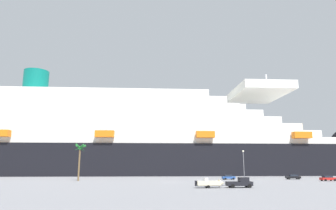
{
  "coord_description": "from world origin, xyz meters",
  "views": [
    {
      "loc": [
        -0.94,
        -84.95,
        4.86
      ],
      "look_at": [
        -0.32,
        35.73,
        29.18
      ],
      "focal_mm": 31.78,
      "sensor_mm": 36.0,
      "label": 1
    }
  ],
  "objects_px": {
    "small_boat_on_trailer": "(211,183)",
    "parked_car_red_hatchback": "(328,178)",
    "street_lamp": "(244,162)",
    "pickup_truck": "(240,183)",
    "parked_car_blue_suv": "(228,177)",
    "cruise_ship": "(112,141)",
    "parked_car_black_coupe": "(293,177)",
    "palm_tree": "(80,151)"
  },
  "relations": [
    {
      "from": "palm_tree",
      "to": "small_boat_on_trailer",
      "type": "bearing_deg",
      "value": -37.53
    },
    {
      "from": "pickup_truck",
      "to": "parked_car_blue_suv",
      "type": "distance_m",
      "value": 35.84
    },
    {
      "from": "street_lamp",
      "to": "parked_car_black_coupe",
      "type": "height_order",
      "value": "street_lamp"
    },
    {
      "from": "cruise_ship",
      "to": "palm_tree",
      "type": "distance_m",
      "value": 51.66
    },
    {
      "from": "small_boat_on_trailer",
      "to": "parked_car_black_coupe",
      "type": "distance_m",
      "value": 50.47
    },
    {
      "from": "parked_car_red_hatchback",
      "to": "cruise_ship",
      "type": "bearing_deg",
      "value": 145.67
    },
    {
      "from": "pickup_truck",
      "to": "parked_car_blue_suv",
      "type": "height_order",
      "value": "pickup_truck"
    },
    {
      "from": "small_boat_on_trailer",
      "to": "parked_car_blue_suv",
      "type": "height_order",
      "value": "small_boat_on_trailer"
    },
    {
      "from": "small_boat_on_trailer",
      "to": "parked_car_blue_suv",
      "type": "distance_m",
      "value": 37.9
    },
    {
      "from": "parked_car_blue_suv",
      "to": "cruise_ship",
      "type": "bearing_deg",
      "value": 137.7
    },
    {
      "from": "cruise_ship",
      "to": "small_boat_on_trailer",
      "type": "xyz_separation_m",
      "value": [
        36.26,
        -79.33,
        -15.15
      ]
    },
    {
      "from": "small_boat_on_trailer",
      "to": "parked_car_blue_suv",
      "type": "relative_size",
      "value": 1.6
    },
    {
      "from": "street_lamp",
      "to": "pickup_truck",
      "type": "bearing_deg",
      "value": -107.27
    },
    {
      "from": "cruise_ship",
      "to": "palm_tree",
      "type": "height_order",
      "value": "cruise_ship"
    },
    {
      "from": "palm_tree",
      "to": "street_lamp",
      "type": "distance_m",
      "value": 49.6
    },
    {
      "from": "parked_car_red_hatchback",
      "to": "pickup_truck",
      "type": "bearing_deg",
      "value": -141.31
    },
    {
      "from": "cruise_ship",
      "to": "street_lamp",
      "type": "distance_m",
      "value": 78.58
    },
    {
      "from": "street_lamp",
      "to": "small_boat_on_trailer",
      "type": "bearing_deg",
      "value": -123.19
    },
    {
      "from": "pickup_truck",
      "to": "parked_car_black_coupe",
      "type": "bearing_deg",
      "value": 53.87
    },
    {
      "from": "pickup_truck",
      "to": "small_boat_on_trailer",
      "type": "height_order",
      "value": "pickup_truck"
    },
    {
      "from": "parked_car_black_coupe",
      "to": "cruise_ship",
      "type": "bearing_deg",
      "value": 149.21
    },
    {
      "from": "cruise_ship",
      "to": "pickup_truck",
      "type": "xyz_separation_m",
      "value": [
        42.68,
        -78.62,
        -15.07
      ]
    },
    {
      "from": "cruise_ship",
      "to": "parked_car_red_hatchback",
      "type": "bearing_deg",
      "value": -34.33
    },
    {
      "from": "cruise_ship",
      "to": "parked_car_blue_suv",
      "type": "relative_size",
      "value": 66.31
    },
    {
      "from": "small_boat_on_trailer",
      "to": "parked_car_red_hatchback",
      "type": "bearing_deg",
      "value": 34.59
    },
    {
      "from": "cruise_ship",
      "to": "parked_car_black_coupe",
      "type": "relative_size",
      "value": 60.53
    },
    {
      "from": "parked_car_blue_suv",
      "to": "palm_tree",
      "type": "bearing_deg",
      "value": -170.36
    },
    {
      "from": "cruise_ship",
      "to": "parked_car_black_coupe",
      "type": "xyz_separation_m",
      "value": [
        69.73,
        -41.55,
        -15.28
      ]
    },
    {
      "from": "pickup_truck",
      "to": "street_lamp",
      "type": "relative_size",
      "value": 0.66
    },
    {
      "from": "palm_tree",
      "to": "parked_car_blue_suv",
      "type": "height_order",
      "value": "palm_tree"
    },
    {
      "from": "parked_car_red_hatchback",
      "to": "parked_car_black_coupe",
      "type": "xyz_separation_m",
      "value": [
        -6.28,
        10.37,
        -0.0
      ]
    },
    {
      "from": "pickup_truck",
      "to": "parked_car_black_coupe",
      "type": "xyz_separation_m",
      "value": [
        27.06,
        37.07,
        -0.21
      ]
    },
    {
      "from": "pickup_truck",
      "to": "small_boat_on_trailer",
      "type": "xyz_separation_m",
      "value": [
        -6.41,
        -0.71,
        -0.08
      ]
    },
    {
      "from": "small_boat_on_trailer",
      "to": "palm_tree",
      "type": "relative_size",
      "value": 0.62
    },
    {
      "from": "palm_tree",
      "to": "parked_car_black_coupe",
      "type": "bearing_deg",
      "value": 7.83
    },
    {
      "from": "small_boat_on_trailer",
      "to": "palm_tree",
      "type": "distance_m",
      "value": 46.91
    },
    {
      "from": "pickup_truck",
      "to": "cruise_ship",
      "type": "bearing_deg",
      "value": 118.49
    },
    {
      "from": "street_lamp",
      "to": "parked_car_black_coupe",
      "type": "relative_size",
      "value": 1.81
    },
    {
      "from": "palm_tree",
      "to": "cruise_ship",
      "type": "bearing_deg",
      "value": 89.58
    },
    {
      "from": "street_lamp",
      "to": "parked_car_red_hatchback",
      "type": "height_order",
      "value": "street_lamp"
    },
    {
      "from": "parked_car_blue_suv",
      "to": "parked_car_red_hatchback",
      "type": "height_order",
      "value": "same"
    },
    {
      "from": "small_boat_on_trailer",
      "to": "street_lamp",
      "type": "bearing_deg",
      "value": 56.81
    }
  ]
}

